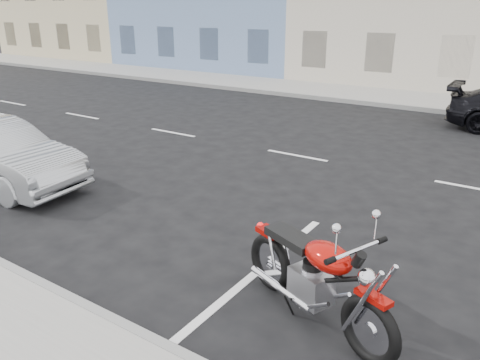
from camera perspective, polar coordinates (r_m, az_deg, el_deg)
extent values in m
plane|color=black|center=(10.77, 16.47, 1.11)|extent=(120.00, 120.00, 0.00)
cube|color=gray|center=(20.39, 10.71, 10.60)|extent=(80.00, 3.40, 0.15)
cube|color=gray|center=(18.86, 8.61, 9.97)|extent=(80.00, 0.12, 0.16)
torus|color=black|center=(5.47, 9.21, -13.63)|extent=(0.73, 0.39, 0.74)
cube|color=#A00B05|center=(4.48, 24.42, -18.03)|extent=(0.40, 0.27, 0.06)
cube|color=#A00B05|center=(5.29, 9.13, -9.73)|extent=(0.37, 0.29, 0.07)
cube|color=gray|center=(5.03, 15.37, -16.67)|extent=(0.56, 0.48, 0.38)
ellipsoid|color=#A00B05|center=(4.66, 18.01, -13.27)|extent=(0.71, 0.58, 0.30)
cube|color=black|center=(4.98, 12.64, -10.68)|extent=(0.74, 0.52, 0.10)
cylinder|color=silver|center=(4.36, 22.32, -12.45)|extent=(0.33, 0.73, 0.04)
sphere|color=silver|center=(4.42, 23.62, -15.78)|extent=(0.19, 0.19, 0.19)
cylinder|color=silver|center=(5.23, 10.88, -17.07)|extent=(1.01, 0.47, 0.09)
cylinder|color=silver|center=(5.42, 13.30, -15.79)|extent=(1.01, 0.47, 0.09)
cylinder|color=silver|center=(4.53, 23.69, -18.29)|extent=(0.41, 0.20, 0.88)
cylinder|color=black|center=(4.80, 17.86, -16.14)|extent=(0.85, 0.38, 0.55)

